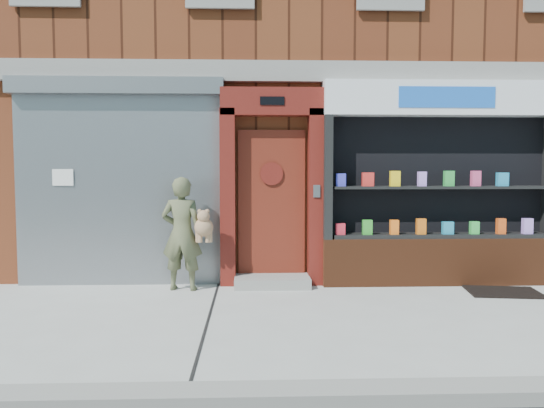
{
  "coord_description": "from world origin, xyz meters",
  "views": [
    {
      "loc": [
        -1.04,
        -5.96,
        1.76
      ],
      "look_at": [
        -0.78,
        1.0,
        1.26
      ],
      "focal_mm": 35.0,
      "sensor_mm": 36.0,
      "label": 1
    }
  ],
  "objects": [
    {
      "name": "ground",
      "position": [
        0.0,
        0.0,
        0.0
      ],
      "size": [
        80.0,
        80.0,
        0.0
      ],
      "primitive_type": "plane",
      "color": "#9E9E99",
      "rests_on": "ground"
    },
    {
      "name": "curb",
      "position": [
        0.0,
        -2.15,
        0.06
      ],
      "size": [
        60.0,
        0.3,
        0.12
      ],
      "primitive_type": "cube",
      "color": "gray",
      "rests_on": "ground"
    },
    {
      "name": "building",
      "position": [
        -0.0,
        5.99,
        4.0
      ],
      "size": [
        12.0,
        8.16,
        8.0
      ],
      "color": "#5A2714",
      "rests_on": "ground"
    },
    {
      "name": "shutter_bay",
      "position": [
        -3.0,
        1.93,
        1.72
      ],
      "size": [
        3.1,
        0.3,
        3.04
      ],
      "color": "gray",
      "rests_on": "ground"
    },
    {
      "name": "red_door_bay",
      "position": [
        -0.75,
        1.86,
        1.46
      ],
      "size": [
        1.52,
        0.58,
        2.9
      ],
      "color": "#56130E",
      "rests_on": "ground"
    },
    {
      "name": "pharmacy_bay",
      "position": [
        1.75,
        1.81,
        1.37
      ],
      "size": [
        3.5,
        0.41,
        3.0
      ],
      "color": "#5B2A15",
      "rests_on": "ground"
    },
    {
      "name": "woman",
      "position": [
        -2.02,
        1.54,
        0.82
      ],
      "size": [
        0.77,
        0.46,
        1.62
      ],
      "color": "#575B3C",
      "rests_on": "ground"
    },
    {
      "name": "doormat",
      "position": [
        2.46,
        1.19,
        0.01
      ],
      "size": [
        1.05,
        0.8,
        0.02
      ],
      "primitive_type": "cube",
      "rotation": [
        0.0,
        0.0,
        -0.14
      ],
      "color": "black",
      "rests_on": "ground"
    }
  ]
}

